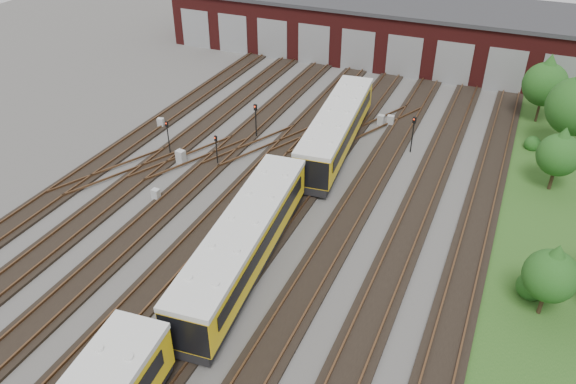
% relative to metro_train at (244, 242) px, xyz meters
% --- Properties ---
extents(ground, '(120.00, 120.00, 0.00)m').
position_rel_metro_train_xyz_m(ground, '(-2.00, -0.02, -1.95)').
color(ground, '#4C4946').
rests_on(ground, ground).
extents(track_network, '(30.40, 70.00, 0.33)m').
position_rel_metro_train_xyz_m(track_network, '(-2.17, 0.56, -1.84)').
color(track_network, black).
rests_on(track_network, ground).
extents(maintenance_shed, '(51.00, 12.50, 6.35)m').
position_rel_metro_train_xyz_m(maintenance_shed, '(-2.01, 39.95, 1.25)').
color(maintenance_shed, '#4A1312').
rests_on(maintenance_shed, ground).
extents(grass_verge, '(8.00, 55.00, 0.05)m').
position_rel_metro_train_xyz_m(grass_verge, '(17.00, 9.98, -1.93)').
color(grass_verge, '#1C4818').
rests_on(grass_verge, ground).
extents(metro_train, '(4.26, 47.51, 3.16)m').
position_rel_metro_train_xyz_m(metro_train, '(0.00, 0.00, 0.00)').
color(metro_train, black).
rests_on(metro_train, ground).
extents(signal_mast_0, '(0.23, 0.22, 2.91)m').
position_rel_metro_train_xyz_m(signal_mast_0, '(-11.95, 10.02, -0.10)').
color(signal_mast_0, black).
rests_on(signal_mast_0, ground).
extents(signal_mast_1, '(0.27, 0.26, 3.06)m').
position_rel_metro_train_xyz_m(signal_mast_1, '(-6.90, 15.38, 0.02)').
color(signal_mast_1, black).
rests_on(signal_mast_1, ground).
extents(signal_mast_2, '(0.25, 0.24, 2.52)m').
position_rel_metro_train_xyz_m(signal_mast_2, '(-7.63, 10.07, -0.32)').
color(signal_mast_2, black).
rests_on(signal_mast_2, ground).
extents(signal_mast_3, '(0.29, 0.27, 3.09)m').
position_rel_metro_train_xyz_m(signal_mast_3, '(5.64, 18.12, 0.03)').
color(signal_mast_3, black).
rests_on(signal_mast_3, ground).
extents(relay_cabinet_0, '(0.54, 0.46, 0.87)m').
position_rel_metro_train_xyz_m(relay_cabinet_0, '(-9.12, 4.05, -1.52)').
color(relay_cabinet_0, '#B1B3B6').
rests_on(relay_cabinet_0, ground).
extents(relay_cabinet_1, '(0.61, 0.55, 0.88)m').
position_rel_metro_train_xyz_m(relay_cabinet_1, '(-15.42, 13.83, -1.51)').
color(relay_cabinet_1, '#B1B3B6').
rests_on(relay_cabinet_1, ground).
extents(relay_cabinet_2, '(0.72, 0.63, 1.08)m').
position_rel_metro_train_xyz_m(relay_cabinet_2, '(-10.40, 9.23, -1.41)').
color(relay_cabinet_2, '#B1B3B6').
rests_on(relay_cabinet_2, ground).
extents(relay_cabinet_3, '(0.59, 0.50, 0.93)m').
position_rel_metro_train_xyz_m(relay_cabinet_3, '(2.06, 22.05, -1.49)').
color(relay_cabinet_3, '#B1B3B6').
rests_on(relay_cabinet_3, ground).
extents(relay_cabinet_4, '(0.57, 0.48, 0.95)m').
position_rel_metro_train_xyz_m(relay_cabinet_4, '(2.86, 22.24, -1.48)').
color(relay_cabinet_4, '#B1B3B6').
rests_on(relay_cabinet_4, ground).
extents(tree_0, '(3.77, 3.77, 6.24)m').
position_rel_metro_train_xyz_m(tree_0, '(14.58, 28.16, 2.06)').
color(tree_0, '#2F2315').
rests_on(tree_0, ground).
extents(tree_1, '(3.02, 3.02, 5.00)m').
position_rel_metro_train_xyz_m(tree_1, '(16.15, 16.57, 1.26)').
color(tree_1, '#2F2315').
rests_on(tree_1, ground).
extents(tree_3, '(2.81, 2.81, 4.65)m').
position_rel_metro_train_xyz_m(tree_3, '(16.13, 2.99, 1.04)').
color(tree_3, '#2F2315').
rests_on(tree_3, ground).
extents(bush_0, '(1.61, 1.61, 1.61)m').
position_rel_metro_train_xyz_m(bush_0, '(15.56, 4.37, -1.15)').
color(bush_0, '#204A15').
rests_on(bush_0, ground).
extents(bush_1, '(1.30, 1.30, 1.30)m').
position_rel_metro_train_xyz_m(bush_1, '(14.58, 22.63, -1.30)').
color(bush_1, '#204A15').
rests_on(bush_1, ground).
extents(bush_2, '(1.10, 1.10, 1.10)m').
position_rel_metro_train_xyz_m(bush_2, '(17.03, 33.47, -1.40)').
color(bush_2, '#204A15').
rests_on(bush_2, ground).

